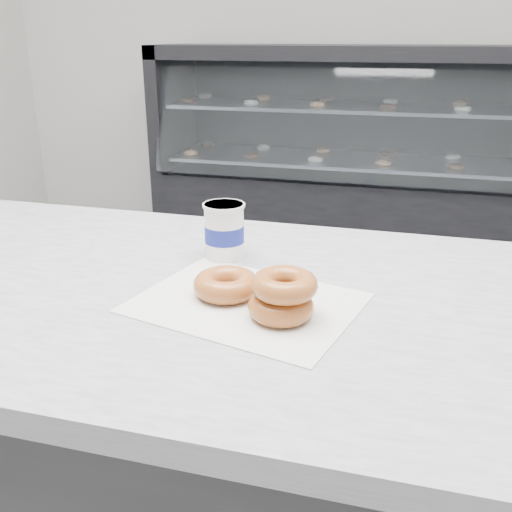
{
  "coord_description": "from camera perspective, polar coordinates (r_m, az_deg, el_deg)",
  "views": [
    {
      "loc": [
        0.35,
        -1.43,
        1.3
      ],
      "look_at": [
        0.12,
        -0.58,
        0.96
      ],
      "focal_mm": 40.0,
      "sensor_mm": 36.0,
      "label": 1
    }
  ],
  "objects": [
    {
      "name": "donut_stack",
      "position": [
        0.85,
        2.68,
        -3.99
      ],
      "size": [
        0.11,
        0.11,
        0.07
      ],
      "color": "#B66A32",
      "rests_on": "wax_paper"
    },
    {
      "name": "counter",
      "position": [
        1.24,
        -5.79,
        -22.22
      ],
      "size": [
        3.06,
        0.76,
        0.9
      ],
      "color": "#333335",
      "rests_on": "ground"
    },
    {
      "name": "coffee_cup",
      "position": [
        1.08,
        -3.19,
        2.58
      ],
      "size": [
        0.09,
        0.09,
        0.11
      ],
      "rotation": [
        0.0,
        0.0,
        -0.19
      ],
      "color": "white",
      "rests_on": "counter"
    },
    {
      "name": "wax_paper",
      "position": [
        0.91,
        -0.97,
        -4.7
      ],
      "size": [
        0.39,
        0.33,
        0.0
      ],
      "primitive_type": "cube",
      "rotation": [
        0.0,
        0.0,
        -0.24
      ],
      "color": "silver",
      "rests_on": "counter"
    },
    {
      "name": "display_case",
      "position": [
        3.66,
        9.49,
        8.12
      ],
      "size": [
        2.4,
        0.74,
        1.25
      ],
      "color": "black",
      "rests_on": "ground"
    },
    {
      "name": "donut_single",
      "position": [
        0.93,
        -3.01,
        -2.86
      ],
      "size": [
        0.12,
        0.12,
        0.04
      ],
      "primitive_type": "torus",
      "rotation": [
        0.0,
        0.0,
        0.11
      ],
      "color": "#B66A32",
      "rests_on": "wax_paper"
    },
    {
      "name": "ground",
      "position": [
        1.96,
        1.3,
        -20.26
      ],
      "size": [
        5.0,
        5.0,
        0.0
      ],
      "primitive_type": "plane",
      "color": "gray",
      "rests_on": "ground"
    }
  ]
}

